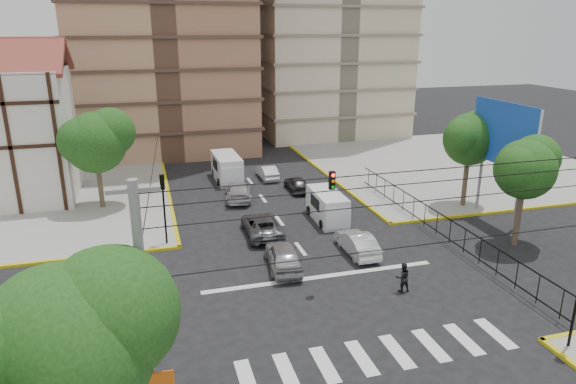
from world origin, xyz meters
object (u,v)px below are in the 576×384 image
object	(u,v)px
van_right_lane	(328,208)
van_left_lane	(227,169)
car_white_front_right	(357,243)
car_silver_front_left	(283,256)
pedestrian_crosswalk	(403,277)
traffic_light_nw	(163,198)

from	to	relation	value
van_right_lane	van_left_lane	xyz separation A→B (m)	(-5.10, 11.53, 0.13)
car_white_front_right	van_right_lane	bearing A→B (deg)	-91.56
van_left_lane	car_white_front_right	xyz separation A→B (m)	(4.92, -17.00, -0.45)
car_silver_front_left	pedestrian_crosswalk	world-z (taller)	pedestrian_crosswalk
pedestrian_crosswalk	car_silver_front_left	bearing A→B (deg)	-36.25
van_right_lane	van_left_lane	distance (m)	12.61
traffic_light_nw	car_silver_front_left	distance (m)	8.25
traffic_light_nw	pedestrian_crosswalk	world-z (taller)	traffic_light_nw
van_right_lane	van_left_lane	size ratio (longest dim) A/B	0.89
pedestrian_crosswalk	traffic_light_nw	bearing A→B (deg)	-36.20
car_white_front_right	pedestrian_crosswalk	bearing A→B (deg)	94.84
van_right_lane	car_white_front_right	bearing A→B (deg)	-90.53
car_silver_front_left	van_left_lane	bearing A→B (deg)	-83.19
traffic_light_nw	van_left_lane	world-z (taller)	traffic_light_nw
van_left_lane	traffic_light_nw	bearing A→B (deg)	-116.30
van_right_lane	car_silver_front_left	size ratio (longest dim) A/B	1.05
traffic_light_nw	car_silver_front_left	bearing A→B (deg)	-39.32
van_left_lane	car_silver_front_left	xyz separation A→B (m)	(0.18, -17.69, -0.38)
van_right_lane	pedestrian_crosswalk	xyz separation A→B (m)	(0.21, -10.36, -0.21)
van_right_lane	car_white_front_right	size ratio (longest dim) A/B	1.12
van_left_lane	pedestrian_crosswalk	world-z (taller)	van_left_lane
car_silver_front_left	car_white_front_right	size ratio (longest dim) A/B	1.06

